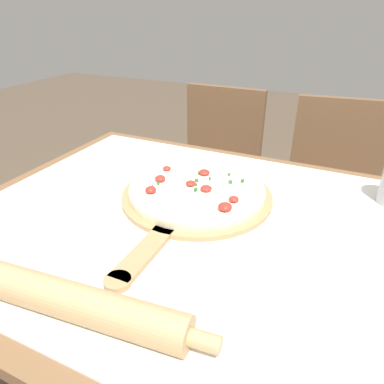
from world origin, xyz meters
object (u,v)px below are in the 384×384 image
at_px(chair_left, 216,168).
at_px(chair_right, 331,190).
at_px(pizza_peel, 194,198).
at_px(pizza, 197,189).
at_px(rolling_pin, 69,300).

distance_m(chair_left, chair_right, 0.53).
xyz_separation_m(pizza_peel, pizza, (-0.00, 0.02, 0.02)).
xyz_separation_m(pizza_peel, chair_left, (-0.22, 0.75, -0.27)).
distance_m(pizza, rolling_pin, 0.43).
relative_size(rolling_pin, chair_left, 0.55).
height_order(pizza_peel, chair_left, chair_left).
xyz_separation_m(pizza, chair_right, (0.31, 0.73, -0.29)).
bearing_deg(pizza_peel, chair_left, 106.42).
relative_size(chair_left, chair_right, 1.00).
distance_m(pizza_peel, chair_right, 0.86).
height_order(pizza, chair_left, chair_left).
relative_size(rolling_pin, chair_right, 0.55).
bearing_deg(chair_left, rolling_pin, -79.60).
bearing_deg(pizza, chair_left, 106.80).
bearing_deg(chair_right, rolling_pin, -112.91).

